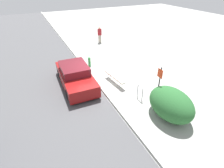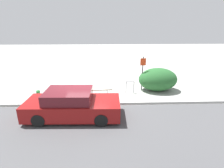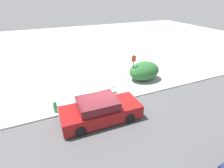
{
  "view_description": "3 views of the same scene",
  "coord_description": "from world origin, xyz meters",
  "px_view_note": "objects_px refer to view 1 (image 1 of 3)",
  "views": [
    {
      "loc": [
        9.46,
        -3.49,
        6.17
      ],
      "look_at": [
        1.78,
        0.24,
        0.88
      ],
      "focal_mm": 28.0,
      "sensor_mm": 36.0,
      "label": 1
    },
    {
      "loc": [
        1.1,
        -8.9,
        4.31
      ],
      "look_at": [
        1.47,
        0.95,
        0.89
      ],
      "focal_mm": 28.0,
      "sensor_mm": 36.0,
      "label": 2
    },
    {
      "loc": [
        -3.09,
        -8.8,
        6.44
      ],
      "look_at": [
        1.04,
        0.6,
        1.05
      ],
      "focal_mm": 28.0,
      "sensor_mm": 36.0,
      "label": 3
    }
  ],
  "objects_px": {
    "bike_rack": "(140,91)",
    "pedestrian": "(100,34)",
    "sign_post": "(159,83)",
    "fire_hydrant": "(89,61)",
    "parked_car_near": "(75,76)",
    "bench": "(115,77)"
  },
  "relations": [
    {
      "from": "bike_rack",
      "to": "fire_hydrant",
      "type": "xyz_separation_m",
      "value": [
        -5.39,
        -1.18,
        -0.09
      ]
    },
    {
      "from": "bike_rack",
      "to": "pedestrian",
      "type": "distance_m",
      "value": 10.64
    },
    {
      "from": "sign_post",
      "to": "bench",
      "type": "bearing_deg",
      "value": -161.27
    },
    {
      "from": "pedestrian",
      "to": "bench",
      "type": "bearing_deg",
      "value": -100.84
    },
    {
      "from": "sign_post",
      "to": "fire_hydrant",
      "type": "relative_size",
      "value": 3.01
    },
    {
      "from": "fire_hydrant",
      "to": "bike_rack",
      "type": "bearing_deg",
      "value": 12.39
    },
    {
      "from": "bench",
      "to": "bike_rack",
      "type": "xyz_separation_m",
      "value": [
        2.2,
        0.53,
        0.02
      ]
    },
    {
      "from": "bench",
      "to": "sign_post",
      "type": "relative_size",
      "value": 0.92
    },
    {
      "from": "sign_post",
      "to": "parked_car_near",
      "type": "relative_size",
      "value": 0.51
    },
    {
      "from": "bike_rack",
      "to": "pedestrian",
      "type": "bearing_deg",
      "value": 170.17
    },
    {
      "from": "sign_post",
      "to": "parked_car_near",
      "type": "distance_m",
      "value": 5.35
    },
    {
      "from": "bench",
      "to": "pedestrian",
      "type": "height_order",
      "value": "pedestrian"
    },
    {
      "from": "fire_hydrant",
      "to": "parked_car_near",
      "type": "distance_m",
      "value": 2.83
    },
    {
      "from": "sign_post",
      "to": "pedestrian",
      "type": "bearing_deg",
      "value": 173.45
    },
    {
      "from": "bench",
      "to": "sign_post",
      "type": "xyz_separation_m",
      "value": [
        3.07,
        1.04,
        0.9
      ]
    },
    {
      "from": "bike_rack",
      "to": "pedestrian",
      "type": "xyz_separation_m",
      "value": [
        -10.48,
        1.82,
        0.39
      ]
    },
    {
      "from": "parked_car_near",
      "to": "bike_rack",
      "type": "bearing_deg",
      "value": 44.24
    },
    {
      "from": "fire_hydrant",
      "to": "bench",
      "type": "bearing_deg",
      "value": 11.62
    },
    {
      "from": "bench",
      "to": "parked_car_near",
      "type": "relative_size",
      "value": 0.47
    },
    {
      "from": "bench",
      "to": "sign_post",
      "type": "distance_m",
      "value": 3.37
    },
    {
      "from": "bike_rack",
      "to": "parked_car_near",
      "type": "bearing_deg",
      "value": -137.33
    },
    {
      "from": "bike_rack",
      "to": "parked_car_near",
      "type": "distance_m",
      "value": 4.31
    }
  ]
}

